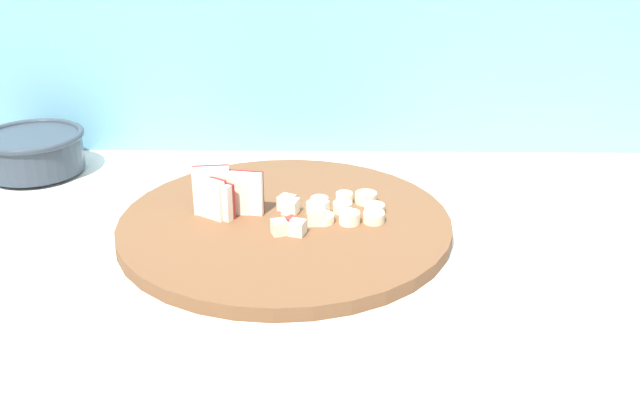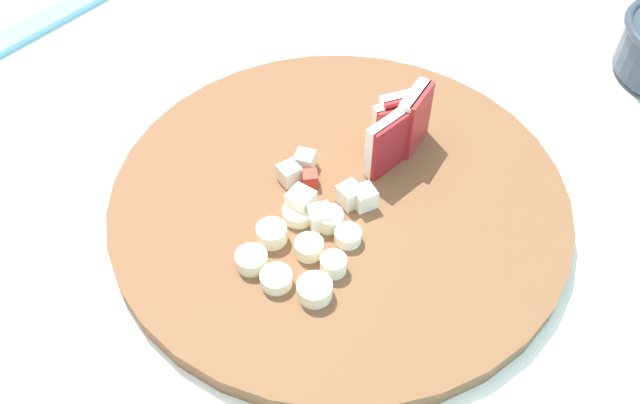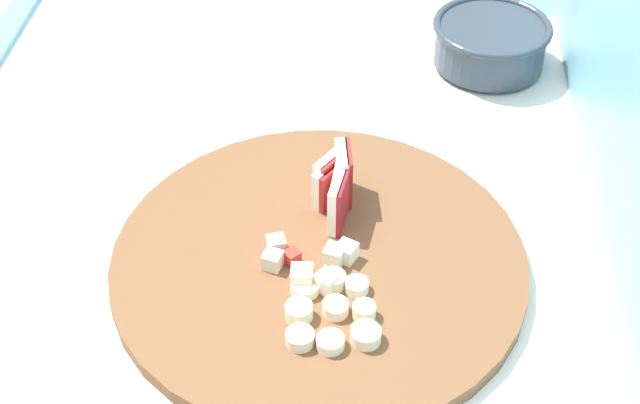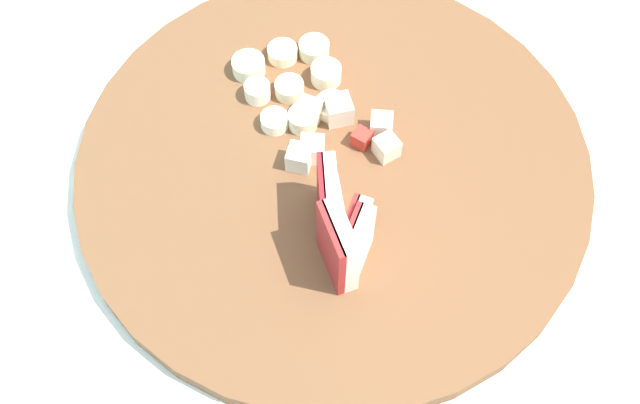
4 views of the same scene
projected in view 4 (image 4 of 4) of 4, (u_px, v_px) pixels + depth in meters
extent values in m
plane|color=gray|center=(367.00, 372.00, 1.48)|extent=(10.00, 10.00, 0.00)
cube|color=silver|center=(383.00, 276.00, 1.10)|extent=(1.24, 0.80, 0.89)
cube|color=#6BADC6|center=(27.00, 261.00, 0.85)|extent=(2.40, 0.04, 1.36)
cylinder|color=brown|center=(333.00, 165.00, 0.65)|extent=(0.43, 0.43, 0.02)
cube|color=#A32323|center=(351.00, 241.00, 0.58)|extent=(0.04, 0.03, 0.05)
cube|color=white|center=(359.00, 244.00, 0.58)|extent=(0.04, 0.03, 0.05)
cube|color=#A32323|center=(349.00, 229.00, 0.59)|extent=(0.03, 0.02, 0.05)
cube|color=white|center=(357.00, 232.00, 0.58)|extent=(0.04, 0.03, 0.05)
cube|color=maroon|center=(322.00, 197.00, 0.59)|extent=(0.05, 0.01, 0.06)
cube|color=white|center=(330.00, 197.00, 0.59)|extent=(0.05, 0.02, 0.06)
cube|color=#B22D23|center=(330.00, 222.00, 0.59)|extent=(0.05, 0.01, 0.05)
cube|color=#EFE5CC|center=(337.00, 221.00, 0.59)|extent=(0.05, 0.01, 0.05)
cube|color=#A32323|center=(331.00, 249.00, 0.57)|extent=(0.05, 0.01, 0.06)
cube|color=white|center=(340.00, 246.00, 0.57)|extent=(0.05, 0.02, 0.06)
cube|color=#EFE5CC|center=(299.00, 158.00, 0.64)|extent=(0.03, 0.03, 0.02)
cube|color=beige|center=(381.00, 125.00, 0.65)|extent=(0.02, 0.02, 0.02)
cube|color=#EFE5CC|center=(309.00, 112.00, 0.66)|extent=(0.03, 0.03, 0.02)
cube|color=beige|center=(387.00, 147.00, 0.64)|extent=(0.02, 0.02, 0.02)
cube|color=#EFE5CC|center=(312.00, 149.00, 0.64)|extent=(0.02, 0.02, 0.02)
cube|color=beige|center=(338.00, 110.00, 0.66)|extent=(0.02, 0.02, 0.02)
cube|color=#B22D23|center=(362.00, 138.00, 0.65)|extent=(0.02, 0.02, 0.01)
cylinder|color=white|center=(332.00, 106.00, 0.67)|extent=(0.03, 0.03, 0.01)
cylinder|color=#F4EAC6|center=(326.00, 72.00, 0.68)|extent=(0.03, 0.03, 0.02)
cylinder|color=beige|center=(314.00, 49.00, 0.70)|extent=(0.03, 0.03, 0.01)
cylinder|color=beige|center=(303.00, 119.00, 0.66)|extent=(0.03, 0.03, 0.02)
cylinder|color=beige|center=(289.00, 89.00, 0.68)|extent=(0.03, 0.03, 0.01)
cylinder|color=#F4EAC6|center=(283.00, 53.00, 0.70)|extent=(0.03, 0.03, 0.01)
cylinder|color=white|center=(275.00, 121.00, 0.66)|extent=(0.02, 0.02, 0.01)
cylinder|color=white|center=(257.00, 91.00, 0.67)|extent=(0.02, 0.02, 0.02)
cylinder|color=beige|center=(249.00, 66.00, 0.69)|extent=(0.03, 0.03, 0.01)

